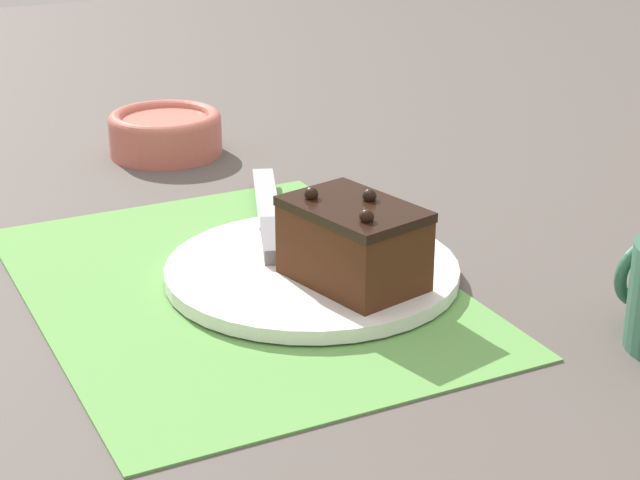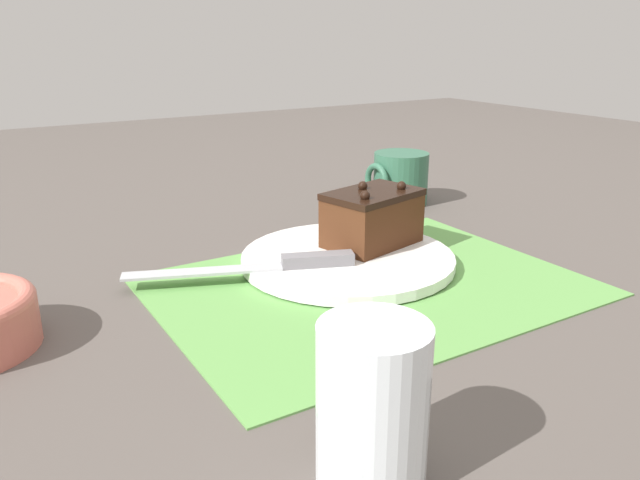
# 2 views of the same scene
# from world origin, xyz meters

# --- Properties ---
(ground_plane) EXTENTS (3.00, 3.00, 0.00)m
(ground_plane) POSITION_xyz_m (0.00, 0.00, 0.00)
(ground_plane) COLOR #544C47
(placemat_woven) EXTENTS (0.46, 0.34, 0.00)m
(placemat_woven) POSITION_xyz_m (0.00, 0.00, 0.00)
(placemat_woven) COLOR #609E4C
(placemat_woven) RESTS_ON ground_plane
(cake_plate) EXTENTS (0.26, 0.26, 0.01)m
(cake_plate) POSITION_xyz_m (-0.01, -0.07, 0.01)
(cake_plate) COLOR white
(cake_plate) RESTS_ON placemat_woven
(chocolate_cake) EXTENTS (0.13, 0.10, 0.08)m
(chocolate_cake) POSITION_xyz_m (-0.06, -0.08, 0.05)
(chocolate_cake) COLOR #472614
(chocolate_cake) RESTS_ON cake_plate
(serving_knife) EXTENTS (0.25, 0.11, 0.01)m
(serving_knife) POSITION_xyz_m (0.08, -0.07, 0.02)
(serving_knife) COLOR slate
(serving_knife) RESTS_ON cake_plate
(drinking_glass) EXTENTS (0.07, 0.07, 0.11)m
(drinking_glass) POSITION_xyz_m (0.18, 0.26, 0.05)
(drinking_glass) COLOR white
(drinking_glass) RESTS_ON ground_plane
(coffee_mug) EXTENTS (0.10, 0.09, 0.08)m
(coffee_mug) POSITION_xyz_m (-0.25, -0.27, 0.04)
(coffee_mug) COLOR #33664C
(coffee_mug) RESTS_ON ground_plane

